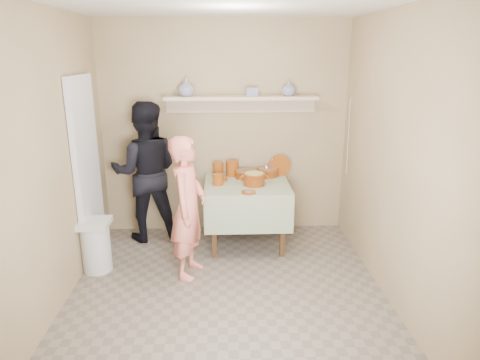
{
  "coord_description": "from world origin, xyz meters",
  "views": [
    {
      "loc": [
        -0.02,
        -3.47,
        2.22
      ],
      "look_at": [
        0.15,
        0.75,
        0.95
      ],
      "focal_mm": 32.0,
      "sensor_mm": 36.0,
      "label": 1
    }
  ],
  "objects_px": {
    "cazuela_rice": "(254,178)",
    "trash_bin": "(96,245)",
    "serving_table": "(247,192)",
    "person_helper": "(146,172)",
    "person_cook": "(188,208)"
  },
  "relations": [
    {
      "from": "person_cook",
      "to": "trash_bin",
      "type": "height_order",
      "value": "person_cook"
    },
    {
      "from": "cazuela_rice",
      "to": "trash_bin",
      "type": "relative_size",
      "value": 0.59
    },
    {
      "from": "serving_table",
      "to": "cazuela_rice",
      "type": "bearing_deg",
      "value": -54.4
    },
    {
      "from": "serving_table",
      "to": "person_helper",
      "type": "bearing_deg",
      "value": 170.29
    },
    {
      "from": "cazuela_rice",
      "to": "trash_bin",
      "type": "xyz_separation_m",
      "value": [
        -1.69,
        -0.51,
        -0.56
      ]
    },
    {
      "from": "serving_table",
      "to": "trash_bin",
      "type": "relative_size",
      "value": 1.74
    },
    {
      "from": "person_helper",
      "to": "person_cook",
      "type": "bearing_deg",
      "value": 115.58
    },
    {
      "from": "person_cook",
      "to": "person_helper",
      "type": "xyz_separation_m",
      "value": [
        -0.57,
        0.93,
        0.11
      ]
    },
    {
      "from": "person_cook",
      "to": "person_helper",
      "type": "bearing_deg",
      "value": 44.94
    },
    {
      "from": "person_helper",
      "to": "cazuela_rice",
      "type": "distance_m",
      "value": 1.31
    },
    {
      "from": "cazuela_rice",
      "to": "trash_bin",
      "type": "bearing_deg",
      "value": -163.31
    },
    {
      "from": "person_cook",
      "to": "trash_bin",
      "type": "xyz_separation_m",
      "value": [
        -0.98,
        0.11,
        -0.44
      ]
    },
    {
      "from": "person_helper",
      "to": "cazuela_rice",
      "type": "xyz_separation_m",
      "value": [
        1.27,
        -0.31,
        0.0
      ]
    },
    {
      "from": "serving_table",
      "to": "cazuela_rice",
      "type": "height_order",
      "value": "cazuela_rice"
    },
    {
      "from": "serving_table",
      "to": "trash_bin",
      "type": "bearing_deg",
      "value": -159.06
    }
  ]
}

